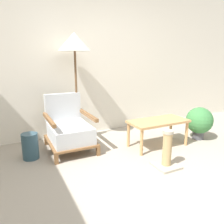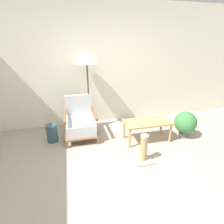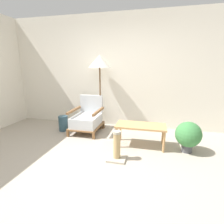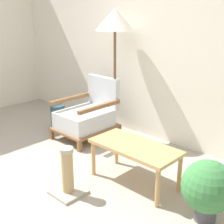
{
  "view_description": "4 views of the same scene",
  "coord_description": "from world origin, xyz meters",
  "px_view_note": "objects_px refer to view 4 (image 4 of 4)",
  "views": [
    {
      "loc": [
        -1.45,
        -1.55,
        1.35
      ],
      "look_at": [
        -0.01,
        1.36,
        0.55
      ],
      "focal_mm": 35.0,
      "sensor_mm": 36.0,
      "label": 1
    },
    {
      "loc": [
        -0.79,
        -1.82,
        1.88
      ],
      "look_at": [
        -0.01,
        1.36,
        0.55
      ],
      "focal_mm": 28.0,
      "sensor_mm": 36.0,
      "label": 2
    },
    {
      "loc": [
        0.83,
        -2.12,
        1.47
      ],
      "look_at": [
        -0.01,
        1.36,
        0.55
      ],
      "focal_mm": 28.0,
      "sensor_mm": 36.0,
      "label": 3
    },
    {
      "loc": [
        2.45,
        -1.2,
        1.73
      ],
      "look_at": [
        -0.01,
        1.36,
        0.55
      ],
      "focal_mm": 50.0,
      "sensor_mm": 36.0,
      "label": 4
    }
  ],
  "objects_px": {
    "vase": "(58,117)",
    "potted_plant": "(208,188)",
    "armchair": "(87,115)",
    "scratching_post": "(68,176)",
    "coffee_table": "(135,150)",
    "floor_lamp": "(115,23)"
  },
  "relations": [
    {
      "from": "floor_lamp",
      "to": "scratching_post",
      "type": "relative_size",
      "value": 3.55
    },
    {
      "from": "coffee_table",
      "to": "scratching_post",
      "type": "distance_m",
      "value": 0.72
    },
    {
      "from": "vase",
      "to": "scratching_post",
      "type": "distance_m",
      "value": 1.83
    },
    {
      "from": "vase",
      "to": "scratching_post",
      "type": "bearing_deg",
      "value": -34.04
    },
    {
      "from": "vase",
      "to": "scratching_post",
      "type": "relative_size",
      "value": 0.74
    },
    {
      "from": "vase",
      "to": "potted_plant",
      "type": "xyz_separation_m",
      "value": [
        2.68,
        -0.47,
        0.13
      ]
    },
    {
      "from": "armchair",
      "to": "vase",
      "type": "bearing_deg",
      "value": -171.66
    },
    {
      "from": "coffee_table",
      "to": "vase",
      "type": "distance_m",
      "value": 1.9
    },
    {
      "from": "floor_lamp",
      "to": "coffee_table",
      "type": "xyz_separation_m",
      "value": [
        1.04,
        -0.81,
        -1.19
      ]
    },
    {
      "from": "coffee_table",
      "to": "vase",
      "type": "height_order",
      "value": "coffee_table"
    },
    {
      "from": "floor_lamp",
      "to": "scratching_post",
      "type": "bearing_deg",
      "value": -63.35
    },
    {
      "from": "coffee_table",
      "to": "vase",
      "type": "xyz_separation_m",
      "value": [
        -1.85,
        0.41,
        -0.19
      ]
    },
    {
      "from": "armchair",
      "to": "potted_plant",
      "type": "distance_m",
      "value": 2.18
    },
    {
      "from": "floor_lamp",
      "to": "coffee_table",
      "type": "relative_size",
      "value": 1.88
    },
    {
      "from": "vase",
      "to": "potted_plant",
      "type": "height_order",
      "value": "potted_plant"
    },
    {
      "from": "coffee_table",
      "to": "potted_plant",
      "type": "distance_m",
      "value": 0.84
    },
    {
      "from": "vase",
      "to": "potted_plant",
      "type": "relative_size",
      "value": 0.65
    },
    {
      "from": "armchair",
      "to": "scratching_post",
      "type": "bearing_deg",
      "value": -49.61
    },
    {
      "from": "floor_lamp",
      "to": "potted_plant",
      "type": "xyz_separation_m",
      "value": [
        1.88,
        -0.86,
        -1.24
      ]
    },
    {
      "from": "vase",
      "to": "potted_plant",
      "type": "distance_m",
      "value": 2.72
    },
    {
      "from": "potted_plant",
      "to": "scratching_post",
      "type": "xyz_separation_m",
      "value": [
        -1.16,
        -0.56,
        -0.12
      ]
    },
    {
      "from": "armchair",
      "to": "potted_plant",
      "type": "bearing_deg",
      "value": -14.63
    }
  ]
}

